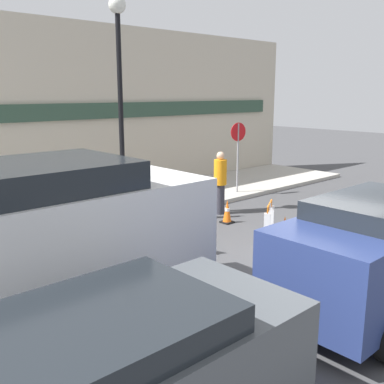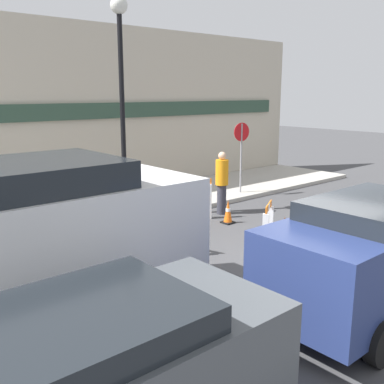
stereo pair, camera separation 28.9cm
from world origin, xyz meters
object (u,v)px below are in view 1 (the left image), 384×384
at_px(stop_sign, 238,146).
at_px(work_van, 22,249).
at_px(person_worker, 220,181).
at_px(streetlamp_post, 120,79).
at_px(parked_car_1, 378,248).

bearing_deg(stop_sign, work_van, 33.84).
bearing_deg(stop_sign, person_worker, 39.17).
xyz_separation_m(streetlamp_post, person_worker, (2.24, -1.48, -2.76)).
bearing_deg(work_van, stop_sign, 25.15).
distance_m(stop_sign, person_worker, 2.48).
xyz_separation_m(person_worker, work_van, (-6.76, -2.93, 0.40)).
bearing_deg(person_worker, streetlamp_post, -68.67).
bearing_deg(person_worker, stop_sign, 175.27).
distance_m(streetlamp_post, person_worker, 3.85).
bearing_deg(work_van, person_worker, 23.43).
bearing_deg(streetlamp_post, work_van, -135.66).
bearing_deg(person_worker, work_van, -11.78).
bearing_deg(stop_sign, streetlamp_post, 4.98).
bearing_deg(parked_car_1, work_van, 148.56).
relative_size(person_worker, work_van, 0.33).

